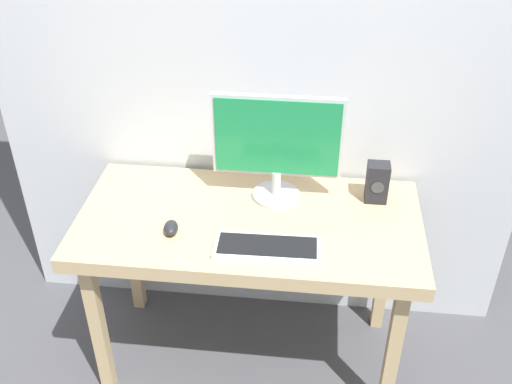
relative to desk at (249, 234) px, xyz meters
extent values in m
plane|color=#4C4C51|center=(0.00, 0.00, -0.67)|extent=(6.00, 6.00, 0.00)
cube|color=tan|center=(0.00, 0.00, 0.05)|extent=(1.30, 0.65, 0.06)
cube|color=tan|center=(-0.57, -0.24, -0.33)|extent=(0.05, 0.05, 0.69)
cube|color=tan|center=(0.57, -0.24, -0.33)|extent=(0.05, 0.05, 0.69)
cube|color=tan|center=(-0.57, 0.24, -0.33)|extent=(0.05, 0.05, 0.69)
cube|color=tan|center=(0.57, 0.24, -0.33)|extent=(0.05, 0.05, 0.69)
cylinder|color=silver|center=(0.09, 0.15, 0.09)|extent=(0.19, 0.19, 0.02)
cylinder|color=silver|center=(0.09, 0.15, 0.14)|extent=(0.04, 0.04, 0.10)
cube|color=silver|center=(0.09, 0.16, 0.34)|extent=(0.49, 0.02, 0.33)
cube|color=#1E8C4C|center=(0.09, 0.15, 0.34)|extent=(0.47, 0.01, 0.30)
cube|color=silver|center=(0.09, -0.18, 0.09)|extent=(0.38, 0.15, 0.02)
cube|color=black|center=(0.09, -0.18, 0.10)|extent=(0.35, 0.12, 0.00)
ellipsoid|color=#232328|center=(-0.27, -0.12, 0.10)|extent=(0.06, 0.09, 0.04)
cube|color=#232328|center=(0.48, 0.18, 0.16)|extent=(0.09, 0.07, 0.16)
cylinder|color=#3F3F44|center=(0.48, 0.14, 0.16)|extent=(0.05, 0.00, 0.05)
camera|label=1|loc=(0.23, -1.82, 1.44)|focal=42.26mm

